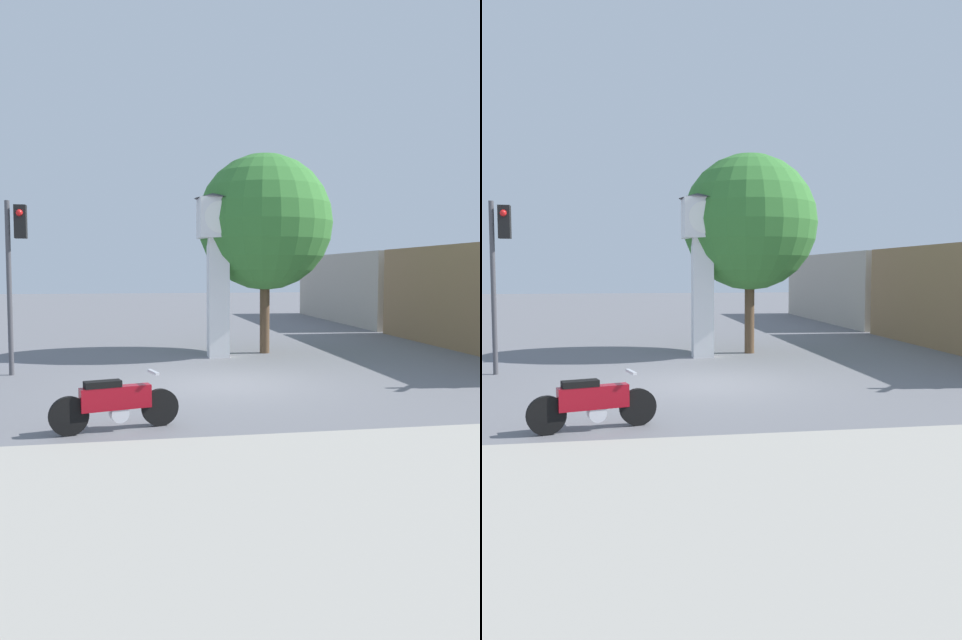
{
  "view_description": "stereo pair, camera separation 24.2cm",
  "coord_description": "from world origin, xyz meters",
  "views": [
    {
      "loc": [
        -2.16,
        -13.68,
        2.52
      ],
      "look_at": [
        0.38,
        0.27,
        1.42
      ],
      "focal_mm": 35.0,
      "sensor_mm": 36.0,
      "label": 1
    },
    {
      "loc": [
        -1.93,
        -13.72,
        2.52
      ],
      "look_at": [
        0.38,
        0.27,
        1.42
      ],
      "focal_mm": 35.0,
      "sensor_mm": 36.0,
      "label": 2
    }
  ],
  "objects": [
    {
      "name": "clock_tower",
      "position": [
        0.48,
        4.41,
        3.21
      ],
      "size": [
        1.36,
        1.36,
        4.83
      ],
      "color": "white",
      "rests_on": "ground_plane"
    },
    {
      "name": "ground_plane",
      "position": [
        0.0,
        0.0,
        0.0
      ],
      "size": [
        120.0,
        120.0,
        0.0
      ],
      "primitive_type": "plane",
      "color": "slate"
    },
    {
      "name": "street_tree",
      "position": [
        2.04,
        5.1,
        4.01
      ],
      "size": [
        4.14,
        4.14,
        6.09
      ],
      "color": "brown",
      "rests_on": "ground_plane"
    },
    {
      "name": "freight_train",
      "position": [
        9.53,
        10.48,
        1.7
      ],
      "size": [
        2.8,
        24.25,
        3.4
      ],
      "color": "olive",
      "rests_on": "ground_plane"
    },
    {
      "name": "traffic_light",
      "position": [
        -4.8,
        2.13,
        2.9
      ],
      "size": [
        0.5,
        0.35,
        4.22
      ],
      "color": "#47474C",
      "rests_on": "ground_plane"
    },
    {
      "name": "sidewalk_strip",
      "position": [
        0.0,
        -7.75,
        0.05
      ],
      "size": [
        36.0,
        6.0,
        0.1
      ],
      "color": "#9E998E",
      "rests_on": "ground_plane"
    },
    {
      "name": "motorcycle",
      "position": [
        -2.36,
        -3.76,
        0.44
      ],
      "size": [
        2.03,
        0.71,
        0.92
      ],
      "rotation": [
        0.0,
        0.0,
        0.27
      ],
      "color": "black",
      "rests_on": "ground_plane"
    }
  ]
}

